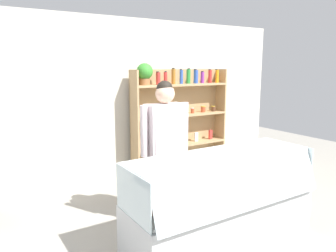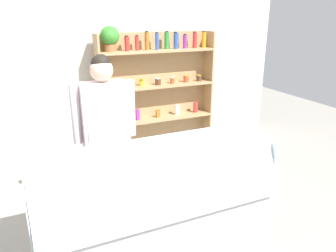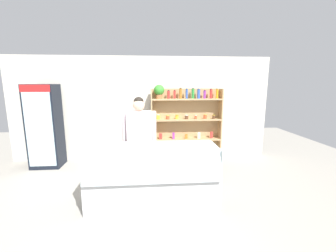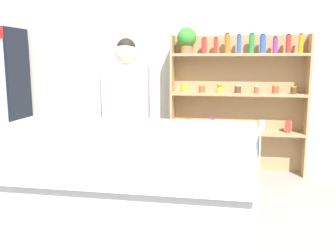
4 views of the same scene
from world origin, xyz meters
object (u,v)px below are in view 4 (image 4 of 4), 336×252
at_px(shelving_unit, 233,92).
at_px(deli_display_case, 130,201).
at_px(shop_clerk, 127,106).
at_px(drinks_fridge, 0,98).

distance_m(shelving_unit, deli_display_case, 2.47).
relative_size(shelving_unit, shop_clerk, 1.12).
height_order(drinks_fridge, shelving_unit, drinks_fridge).
bearing_deg(shop_clerk, shelving_unit, 52.25).
xyz_separation_m(drinks_fridge, deli_display_case, (2.54, -1.97, -0.69)).
distance_m(shelving_unit, shop_clerk, 1.78).
height_order(shelving_unit, deli_display_case, shelving_unit).
relative_size(drinks_fridge, deli_display_case, 0.93).
bearing_deg(deli_display_case, shop_clerk, 107.39).
height_order(drinks_fridge, shop_clerk, drinks_fridge).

